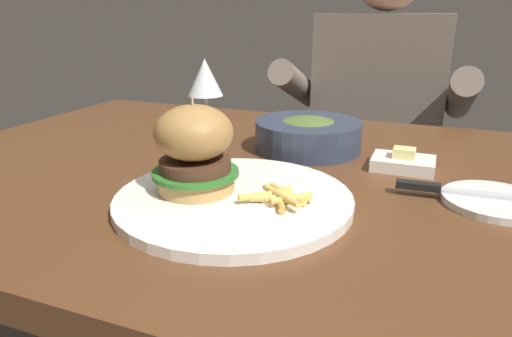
{
  "coord_description": "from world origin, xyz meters",
  "views": [
    {
      "loc": [
        0.16,
        -0.67,
        0.99
      ],
      "look_at": [
        -0.06,
        -0.12,
        0.78
      ],
      "focal_mm": 32.0,
      "sensor_mm": 36.0,
      "label": 1
    }
  ],
  "objects_px": {
    "burger_sandwich": "(195,149)",
    "wine_glass": "(205,81)",
    "table_knife": "(456,191)",
    "butter_dish": "(403,162)",
    "main_plate": "(234,199)",
    "soup_bowl": "(308,134)",
    "diner_person": "(372,157)",
    "bread_plate": "(495,201)"
  },
  "relations": [
    {
      "from": "burger_sandwich",
      "to": "diner_person",
      "type": "xyz_separation_m",
      "value": [
        0.13,
        0.85,
        -0.25
      ]
    },
    {
      "from": "burger_sandwich",
      "to": "soup_bowl",
      "type": "bearing_deg",
      "value": 74.56
    },
    {
      "from": "bread_plate",
      "to": "table_knife",
      "type": "bearing_deg",
      "value": -176.84
    },
    {
      "from": "bread_plate",
      "to": "diner_person",
      "type": "height_order",
      "value": "diner_person"
    },
    {
      "from": "soup_bowl",
      "to": "diner_person",
      "type": "xyz_separation_m",
      "value": [
        0.05,
        0.56,
        -0.21
      ]
    },
    {
      "from": "bread_plate",
      "to": "soup_bowl",
      "type": "relative_size",
      "value": 0.7
    },
    {
      "from": "burger_sandwich",
      "to": "soup_bowl",
      "type": "xyz_separation_m",
      "value": [
        0.08,
        0.29,
        -0.04
      ]
    },
    {
      "from": "soup_bowl",
      "to": "diner_person",
      "type": "distance_m",
      "value": 0.6
    },
    {
      "from": "burger_sandwich",
      "to": "main_plate",
      "type": "bearing_deg",
      "value": 2.37
    },
    {
      "from": "butter_dish",
      "to": "soup_bowl",
      "type": "distance_m",
      "value": 0.18
    },
    {
      "from": "main_plate",
      "to": "wine_glass",
      "type": "xyz_separation_m",
      "value": [
        -0.17,
        0.26,
        0.11
      ]
    },
    {
      "from": "wine_glass",
      "to": "diner_person",
      "type": "xyz_separation_m",
      "value": [
        0.25,
        0.59,
        -0.3
      ]
    },
    {
      "from": "burger_sandwich",
      "to": "soup_bowl",
      "type": "height_order",
      "value": "burger_sandwich"
    },
    {
      "from": "burger_sandwich",
      "to": "bread_plate",
      "type": "distance_m",
      "value": 0.41
    },
    {
      "from": "soup_bowl",
      "to": "butter_dish",
      "type": "bearing_deg",
      "value": -15.77
    },
    {
      "from": "table_knife",
      "to": "butter_dish",
      "type": "relative_size",
      "value": 2.02
    },
    {
      "from": "burger_sandwich",
      "to": "wine_glass",
      "type": "distance_m",
      "value": 0.29
    },
    {
      "from": "main_plate",
      "to": "butter_dish",
      "type": "relative_size",
      "value": 3.22
    },
    {
      "from": "main_plate",
      "to": "diner_person",
      "type": "height_order",
      "value": "diner_person"
    },
    {
      "from": "bread_plate",
      "to": "diner_person",
      "type": "distance_m",
      "value": 0.78
    },
    {
      "from": "bread_plate",
      "to": "main_plate",
      "type": "bearing_deg",
      "value": -158.5
    },
    {
      "from": "wine_glass",
      "to": "butter_dish",
      "type": "height_order",
      "value": "wine_glass"
    },
    {
      "from": "wine_glass",
      "to": "butter_dish",
      "type": "distance_m",
      "value": 0.39
    },
    {
      "from": "wine_glass",
      "to": "bread_plate",
      "type": "xyz_separation_m",
      "value": [
        0.5,
        -0.13,
        -0.12
      ]
    },
    {
      "from": "diner_person",
      "to": "bread_plate",
      "type": "bearing_deg",
      "value": -70.77
    },
    {
      "from": "bread_plate",
      "to": "burger_sandwich",
      "type": "bearing_deg",
      "value": -161.09
    },
    {
      "from": "main_plate",
      "to": "soup_bowl",
      "type": "bearing_deg",
      "value": 85.28
    },
    {
      "from": "burger_sandwich",
      "to": "wine_glass",
      "type": "bearing_deg",
      "value": 114.49
    },
    {
      "from": "bread_plate",
      "to": "soup_bowl",
      "type": "height_order",
      "value": "soup_bowl"
    },
    {
      "from": "wine_glass",
      "to": "bread_plate",
      "type": "relative_size",
      "value": 1.19
    },
    {
      "from": "table_knife",
      "to": "wine_glass",
      "type": "bearing_deg",
      "value": 163.91
    },
    {
      "from": "main_plate",
      "to": "soup_bowl",
      "type": "height_order",
      "value": "soup_bowl"
    },
    {
      "from": "main_plate",
      "to": "bread_plate",
      "type": "bearing_deg",
      "value": 21.5
    },
    {
      "from": "main_plate",
      "to": "diner_person",
      "type": "bearing_deg",
      "value": 84.85
    },
    {
      "from": "burger_sandwich",
      "to": "table_knife",
      "type": "height_order",
      "value": "burger_sandwich"
    },
    {
      "from": "main_plate",
      "to": "soup_bowl",
      "type": "xyz_separation_m",
      "value": [
        0.02,
        0.28,
        0.02
      ]
    },
    {
      "from": "wine_glass",
      "to": "diner_person",
      "type": "relative_size",
      "value": 0.14
    },
    {
      "from": "wine_glass",
      "to": "table_knife",
      "type": "height_order",
      "value": "wine_glass"
    },
    {
      "from": "main_plate",
      "to": "burger_sandwich",
      "type": "xyz_separation_m",
      "value": [
        -0.06,
        -0.0,
        0.07
      ]
    },
    {
      "from": "burger_sandwich",
      "to": "soup_bowl",
      "type": "relative_size",
      "value": 0.67
    },
    {
      "from": "main_plate",
      "to": "butter_dish",
      "type": "xyz_separation_m",
      "value": [
        0.2,
        0.23,
        0.0
      ]
    },
    {
      "from": "table_knife",
      "to": "butter_dish",
      "type": "bearing_deg",
      "value": 126.14
    }
  ]
}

